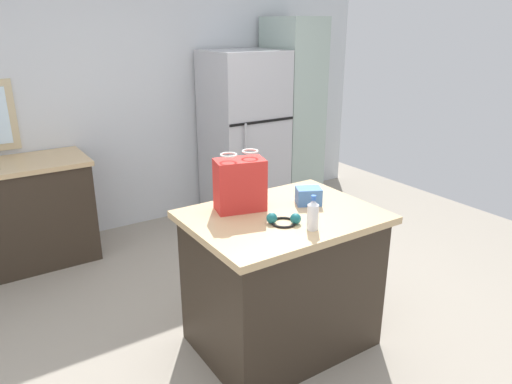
% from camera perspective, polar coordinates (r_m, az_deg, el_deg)
% --- Properties ---
extents(ground, '(6.52, 6.52, 0.00)m').
position_cam_1_polar(ground, '(3.40, 2.10, -16.44)').
color(ground, '#9E9384').
extents(back_wall, '(5.43, 0.13, 2.59)m').
position_cam_1_polar(back_wall, '(4.93, -14.38, 10.81)').
color(back_wall, silver).
rests_on(back_wall, ground).
extents(kitchen_island, '(1.13, 0.86, 0.91)m').
position_cam_1_polar(kitchen_island, '(3.08, 3.10, -10.41)').
color(kitchen_island, '#33281E').
rests_on(kitchen_island, ground).
extents(refrigerator, '(0.76, 0.73, 1.74)m').
position_cam_1_polar(refrigerator, '(5.06, -1.45, 6.73)').
color(refrigerator, '#B7B7BC').
rests_on(refrigerator, ground).
extents(tall_cabinet, '(0.46, 0.65, 2.06)m').
position_cam_1_polar(tall_cabinet, '(5.38, 4.29, 9.17)').
color(tall_cabinet, '#9EB2A8').
rests_on(tall_cabinet, ground).
extents(sink_counter, '(1.37, 0.63, 1.10)m').
position_cam_1_polar(sink_counter, '(4.52, -27.66, -2.56)').
color(sink_counter, '#33281E').
rests_on(sink_counter, ground).
extents(shopping_bag, '(0.33, 0.24, 0.37)m').
position_cam_1_polar(shopping_bag, '(2.89, -1.94, 0.91)').
color(shopping_bag, red).
rests_on(shopping_bag, kitchen_island).
extents(small_box, '(0.19, 0.18, 0.11)m').
position_cam_1_polar(small_box, '(3.03, 6.29, -0.47)').
color(small_box, '#4775B7').
rests_on(small_box, kitchen_island).
extents(bottle, '(0.06, 0.06, 0.20)m').
position_cam_1_polar(bottle, '(2.65, 6.82, -2.70)').
color(bottle, white).
rests_on(bottle, kitchen_island).
extents(ear_defenders, '(0.21, 0.21, 0.06)m').
position_cam_1_polar(ear_defenders, '(2.74, 3.33, -3.35)').
color(ear_defenders, black).
rests_on(ear_defenders, kitchen_island).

